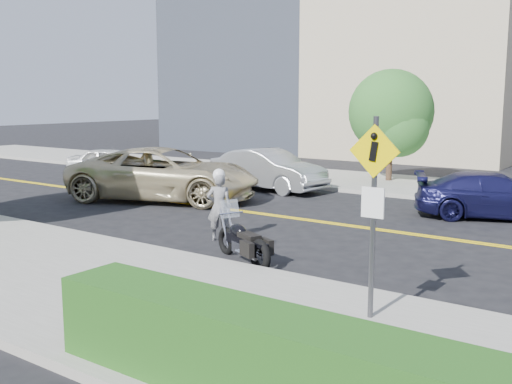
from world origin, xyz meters
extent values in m
plane|color=black|center=(0.00, 0.00, 0.00)|extent=(120.00, 120.00, 0.00)
cube|color=#9E9B91|center=(0.00, -7.50, 0.07)|extent=(60.00, 5.00, 0.15)
cube|color=#9E9B91|center=(0.00, 7.50, 0.07)|extent=(60.00, 5.00, 0.15)
cylinder|color=#4C4C51|center=(4.20, -6.30, 1.65)|extent=(0.08, 0.08, 3.00)
cube|color=#F9D800|center=(4.20, -6.33, 2.65)|extent=(0.78, 0.03, 0.78)
cube|color=white|center=(4.20, -6.33, 1.90)|extent=(0.35, 0.03, 0.45)
imported|color=#9E9FA3|center=(-1.10, -3.30, 0.82)|extent=(0.71, 0.67, 1.64)
sphere|color=white|center=(-1.10, -3.30, 1.59)|extent=(0.29, 0.29, 0.29)
imported|color=beige|center=(-6.20, 0.13, 0.88)|extent=(6.95, 4.96, 1.76)
imported|color=white|center=(-11.98, 2.91, 0.65)|extent=(4.08, 2.84, 1.29)
imported|color=#A2A6AA|center=(-4.62, 3.98, 0.76)|extent=(4.77, 2.14, 1.52)
imported|color=#181848|center=(3.62, 3.34, 0.65)|extent=(4.81, 3.45, 1.29)
cylinder|color=#382619|center=(-1.57, 8.05, 1.84)|extent=(0.24, 0.24, 3.67)
sphere|color=#296820|center=(-1.57, 8.05, 2.86)|extent=(3.30, 3.30, 3.30)
camera|label=1|loc=(7.76, -14.30, 3.41)|focal=42.00mm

